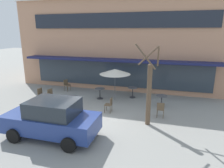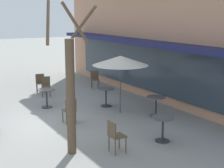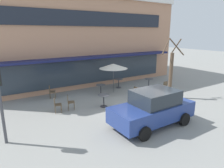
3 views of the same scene
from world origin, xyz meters
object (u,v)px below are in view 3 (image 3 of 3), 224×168
Objects in this scene: cafe_table_by_tree at (119,82)px; parked_sedan at (153,108)px; cafe_chair_3 at (70,101)px; cafe_chair_1 at (164,86)px; cafe_table_near_wall at (101,88)px; cafe_table_mid_patio at (104,99)px; cafe_chair_4 at (135,92)px; street_tree at (171,72)px; cafe_table_streetside at (149,82)px; patio_umbrella_green_folded at (113,66)px; cafe_chair_2 at (56,104)px; cafe_chair_0 at (51,91)px.

cafe_table_by_tree is 0.18× the size of parked_sedan.
cafe_chair_1 is at bearing -4.73° from cafe_chair_3.
cafe_chair_3 is (-2.96, -1.51, 0.01)m from cafe_table_near_wall.
cafe_chair_4 reaches higher than cafe_table_mid_patio.
cafe_chair_1 is 1.74m from street_tree.
cafe_table_streetside is 1.00× the size of cafe_table_by_tree.
cafe_table_mid_patio is 0.18× the size of parked_sedan.
patio_umbrella_green_folded is at bearing 171.65° from cafe_table_streetside.
cafe_table_mid_patio is 0.85× the size of cafe_chair_4.
cafe_chair_3 is at bearing -152.96° from cafe_table_near_wall.
street_tree reaches higher than cafe_table_streetside.
parked_sedan reaches higher than cafe_chair_3.
cafe_table_near_wall is at bearing 153.79° from cafe_chair_1.
cafe_chair_4 is at bearing 64.13° from parked_sedan.
cafe_table_mid_patio is 2.79m from cafe_chair_2.
cafe_table_by_tree is 0.85× the size of cafe_chair_2.
street_tree is at bearing -13.71° from cafe_chair_3.
cafe_table_streetside is 1.00× the size of cafe_table_mid_patio.
cafe_table_by_tree is at bearing 22.08° from cafe_table_near_wall.
cafe_table_streetside is 7.70m from cafe_chair_0.
street_tree reaches higher than patio_umbrella_green_folded.
cafe_chair_3 is (0.79, 0.01, 0.00)m from cafe_chair_2.
street_tree is (4.74, -0.98, 1.29)m from cafe_table_mid_patio.
cafe_table_mid_patio is 3.52m from parked_sedan.
street_tree reaches higher than cafe_table_mid_patio.
cafe_chair_1 is at bearing 60.30° from street_tree.
cafe_chair_3 reaches higher than cafe_table_mid_patio.
parked_sedan is (-4.58, -3.48, 0.35)m from cafe_chair_1.
cafe_chair_0 is (-3.25, 1.17, 0.01)m from cafe_table_near_wall.
cafe_chair_0 and cafe_chair_1 have the same top height.
cafe_chair_1 is 1.00× the size of cafe_chair_2.
cafe_table_near_wall is 5.61m from parked_sedan.
patio_umbrella_green_folded is (2.13, 2.17, 1.51)m from cafe_table_mid_patio.
cafe_table_streetside and cafe_table_mid_patio have the same top height.
cafe_table_streetside and cafe_table_by_tree have the same top height.
cafe_chair_2 is (-2.72, 0.64, 0.01)m from cafe_table_mid_patio.
patio_umbrella_green_folded reaches higher than cafe_table_streetside.
cafe_table_streetside is 3.54m from patio_umbrella_green_folded.
cafe_chair_3 is at bearing 166.29° from street_tree.
cafe_table_streetside is 0.35× the size of patio_umbrella_green_folded.
cafe_chair_4 is at bearing -7.39° from cafe_chair_2.
cafe_table_near_wall is 4.78m from cafe_chair_1.
cafe_chair_4 is (2.40, -0.02, 0.01)m from cafe_table_mid_patio.
cafe_chair_4 reaches higher than cafe_table_streetside.
cafe_chair_4 is (5.11, -0.66, 0.00)m from cafe_chair_2.
street_tree is at bearing -22.24° from cafe_chair_4.
cafe_table_by_tree is at bearing 75.05° from cafe_chair_4.
cafe_table_streetside is 0.18× the size of parked_sedan.
cafe_table_near_wall is 4.30m from cafe_table_streetside.
cafe_chair_2 is 5.35m from parked_sedan.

